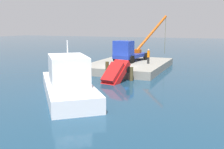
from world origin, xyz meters
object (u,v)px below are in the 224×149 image
at_px(salvaged_car, 113,76).
at_px(moored_yacht, 65,85).
at_px(dock_worker, 148,56).
at_px(crane_truck, 129,51).

relative_size(salvaged_car, moored_yacht, 0.34).
relative_size(dock_worker, moored_yacht, 0.15).
relative_size(dock_worker, salvaged_car, 0.45).
height_order(salvaged_car, moored_yacht, moored_yacht).
bearing_deg(crane_truck, dock_worker, 69.67).
distance_m(salvaged_car, moored_yacht, 5.62).
distance_m(crane_truck, salvaged_car, 9.69).
height_order(dock_worker, salvaged_car, dock_worker).
bearing_deg(salvaged_car, crane_truck, -170.68).
height_order(crane_truck, dock_worker, crane_truck).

